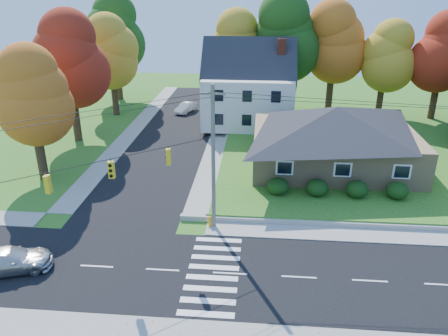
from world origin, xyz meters
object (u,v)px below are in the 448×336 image
object	(u,v)px
ranch_house	(335,136)
silver_sedan	(8,260)
fire_hydrant	(210,221)
white_car	(186,107)

from	to	relation	value
ranch_house	silver_sedan	size ratio (longest dim) A/B	2.96
fire_hydrant	ranch_house	bearing A→B (deg)	47.76
white_car	ranch_house	bearing A→B (deg)	-27.67
silver_sedan	white_car	xyz separation A→B (m)	(4.68, 34.61, -0.08)
ranch_house	fire_hydrant	size ratio (longest dim) A/B	17.84
silver_sedan	fire_hydrant	xyz separation A→B (m)	(11.18, 6.08, -0.34)
ranch_house	white_car	bearing A→B (deg)	132.47
white_car	silver_sedan	bearing A→B (deg)	-77.83
ranch_house	silver_sedan	world-z (taller)	ranch_house
fire_hydrant	white_car	bearing A→B (deg)	102.83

